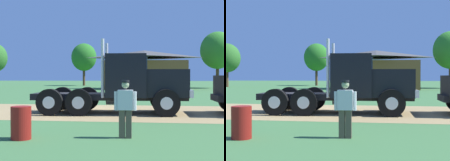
# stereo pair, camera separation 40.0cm
# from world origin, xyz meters

# --- Properties ---
(ground_plane) EXTENTS (200.00, 200.00, 0.00)m
(ground_plane) POSITION_xyz_m (0.00, 0.00, 0.00)
(ground_plane) COLOR #3C6C3A
(dirt_track) EXTENTS (120.00, 6.63, 0.01)m
(dirt_track) POSITION_xyz_m (0.00, 0.00, 0.00)
(dirt_track) COLOR #9B8154
(dirt_track) RESTS_ON ground_plane
(truck_foreground_white) EXTENTS (7.10, 2.95, 3.27)m
(truck_foreground_white) POSITION_xyz_m (1.99, -0.45, 1.29)
(truck_foreground_white) COLOR black
(truck_foreground_white) RESTS_ON ground_plane
(visitor_walking_mid) EXTENTS (0.61, 0.27, 1.57)m
(visitor_walking_mid) POSITION_xyz_m (2.22, -6.20, 0.84)
(visitor_walking_mid) COLOR silver
(visitor_walking_mid) RESTS_ON ground_plane
(steel_barrel) EXTENTS (0.54, 0.54, 0.87)m
(steel_barrel) POSITION_xyz_m (-0.52, -6.72, 0.44)
(steel_barrel) COLOR maroon
(steel_barrel) RESTS_ON ground_plane
(shed_building) EXTENTS (11.33, 7.93, 5.11)m
(shed_building) POSITION_xyz_m (2.13, 27.28, 2.46)
(shed_building) COLOR brown
(shed_building) RESTS_ON ground_plane
(tree_left) EXTENTS (4.10, 4.10, 6.78)m
(tree_left) POSITION_xyz_m (-20.99, 31.22, 4.51)
(tree_left) COLOR #513823
(tree_left) RESTS_ON ground_plane
(tree_mid) EXTENTS (4.48, 4.48, 7.54)m
(tree_mid) POSITION_xyz_m (-8.79, 40.45, 5.05)
(tree_mid) COLOR #513823
(tree_mid) RESTS_ON ground_plane
(tree_right) EXTENTS (4.80, 4.80, 7.98)m
(tree_right) POSITION_xyz_m (12.40, 31.24, 5.32)
(tree_right) COLOR #513823
(tree_right) RESTS_ON ground_plane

